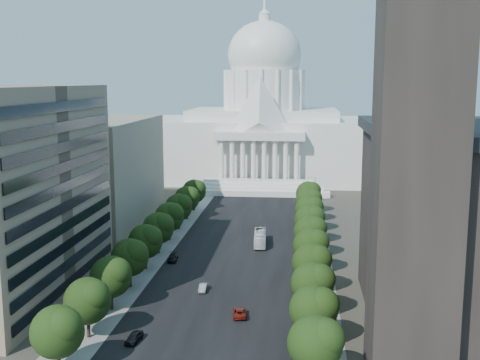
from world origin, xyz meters
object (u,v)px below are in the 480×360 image
(car_dark_a, at_px, (134,338))
(city_bus, at_px, (260,238))
(car_red, at_px, (240,313))
(car_dark_b, at_px, (173,258))
(car_silver, at_px, (203,288))

(car_dark_a, distance_m, city_bus, 61.14)
(car_red, distance_m, city_bus, 46.94)
(car_dark_a, relative_size, city_bus, 0.37)
(car_red, bearing_deg, car_dark_b, -65.86)
(car_silver, bearing_deg, city_bus, 72.85)
(car_silver, relative_size, car_red, 0.81)
(car_dark_a, xyz_separation_m, city_bus, (15.90, 59.03, 0.94))
(car_dark_a, relative_size, car_dark_b, 0.87)
(car_dark_b, xyz_separation_m, city_bus, (18.96, 15.94, 0.96))
(car_red, xyz_separation_m, city_bus, (0.29, 46.93, 1.00))
(car_dark_a, bearing_deg, car_silver, 81.49)
(car_dark_a, height_order, car_silver, car_dark_a)
(car_dark_a, xyz_separation_m, car_silver, (7.06, 24.22, -0.09))
(car_dark_a, relative_size, car_silver, 1.09)
(car_silver, relative_size, car_dark_b, 0.80)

